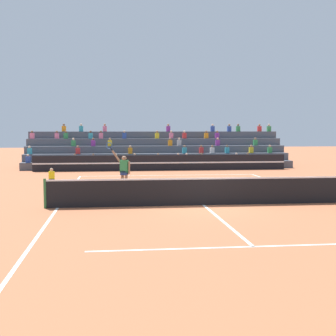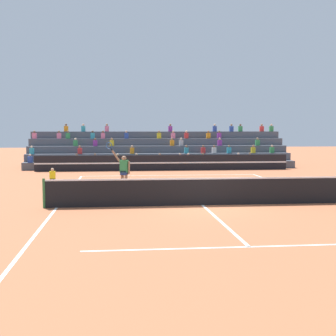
{
  "view_description": "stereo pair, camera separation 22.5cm",
  "coord_description": "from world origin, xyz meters",
  "views": [
    {
      "loc": [
        -3.42,
        -17.49,
        2.89
      ],
      "look_at": [
        -0.88,
        4.24,
        1.1
      ],
      "focal_mm": 50.0,
      "sensor_mm": 36.0,
      "label": 1
    },
    {
      "loc": [
        -3.2,
        -17.51,
        2.89
      ],
      "look_at": [
        -0.88,
        4.24,
        1.1
      ],
      "focal_mm": 50.0,
      "sensor_mm": 36.0,
      "label": 2
    }
  ],
  "objects": [
    {
      "name": "tennis_player",
      "position": [
        -2.97,
        3.75,
        0.98
      ],
      "size": [
        1.14,
        0.64,
        2.39
      ],
      "color": "#9E7051",
      "rests_on": "ground"
    },
    {
      "name": "bleacher_stand",
      "position": [
        0.0,
        19.37,
        1.02
      ],
      "size": [
        20.09,
        4.75,
        3.38
      ],
      "color": "#4C515B",
      "rests_on": "ground"
    },
    {
      "name": "tennis_net",
      "position": [
        0.0,
        0.0,
        0.54
      ],
      "size": [
        12.0,
        0.1,
        1.1
      ],
      "color": "#2D6B38",
      "rests_on": "ground"
    },
    {
      "name": "court_lines",
      "position": [
        0.0,
        0.0,
        0.0
      ],
      "size": [
        11.1,
        23.9,
        0.01
      ],
      "color": "white",
      "rests_on": "ground"
    },
    {
      "name": "ground_plane",
      "position": [
        0.0,
        0.0,
        0.0
      ],
      "size": [
        120.0,
        120.0,
        0.0
      ],
      "primitive_type": "plane",
      "color": "#AD603D"
    },
    {
      "name": "ball_kid_courtside",
      "position": [
        -6.73,
        8.0,
        0.33
      ],
      "size": [
        0.3,
        0.36,
        0.84
      ],
      "color": "black",
      "rests_on": "ground"
    },
    {
      "name": "sponsor_banner_wall",
      "position": [
        0.0,
        15.57,
        0.55
      ],
      "size": [
        18.0,
        0.26,
        1.1
      ],
      "color": "black",
      "rests_on": "ground"
    },
    {
      "name": "tennis_ball",
      "position": [
        -3.07,
        5.51,
        0.03
      ],
      "size": [
        0.07,
        0.07,
        0.07
      ],
      "primitive_type": "sphere",
      "color": "#C6DB33",
      "rests_on": "ground"
    }
  ]
}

